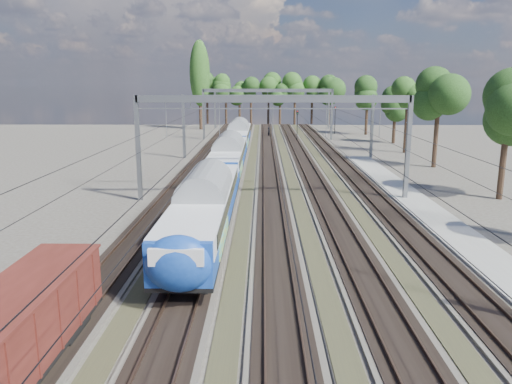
{
  "coord_description": "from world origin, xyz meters",
  "views": [
    {
      "loc": [
        -0.83,
        -12.27,
        10.0
      ],
      "look_at": [
        -1.28,
        20.6,
        2.8
      ],
      "focal_mm": 35.0,
      "sensor_mm": 36.0,
      "label": 1
    }
  ],
  "objects_px": {
    "emu_train": "(228,153)",
    "signal_far": "(335,117)",
    "worker": "(269,132)",
    "signal_near": "(297,122)",
    "freight_boxcar": "(0,348)"
  },
  "relations": [
    {
      "from": "signal_far",
      "to": "emu_train",
      "type": "bearing_deg",
      "value": -123.33
    },
    {
      "from": "freight_boxcar",
      "to": "worker",
      "type": "xyz_separation_m",
      "value": [
        9.29,
        80.79,
        -1.03
      ]
    },
    {
      "from": "freight_boxcar",
      "to": "signal_far",
      "type": "height_order",
      "value": "signal_far"
    },
    {
      "from": "freight_boxcar",
      "to": "signal_near",
      "type": "relative_size",
      "value": 2.3
    },
    {
      "from": "signal_far",
      "to": "worker",
      "type": "bearing_deg",
      "value": -170.37
    },
    {
      "from": "worker",
      "to": "signal_far",
      "type": "distance_m",
      "value": 14.51
    },
    {
      "from": "freight_boxcar",
      "to": "worker",
      "type": "distance_m",
      "value": 81.33
    },
    {
      "from": "signal_far",
      "to": "signal_near",
      "type": "bearing_deg",
      "value": -134.7
    },
    {
      "from": "emu_train",
      "to": "worker",
      "type": "relative_size",
      "value": 36.83
    },
    {
      "from": "emu_train",
      "to": "worker",
      "type": "bearing_deg",
      "value": 83.48
    },
    {
      "from": "signal_near",
      "to": "worker",
      "type": "bearing_deg",
      "value": 114.8
    },
    {
      "from": "worker",
      "to": "signal_near",
      "type": "distance_m",
      "value": 9.63
    },
    {
      "from": "emu_train",
      "to": "signal_far",
      "type": "relative_size",
      "value": 12.28
    },
    {
      "from": "emu_train",
      "to": "signal_far",
      "type": "distance_m",
      "value": 50.57
    },
    {
      "from": "signal_near",
      "to": "signal_far",
      "type": "bearing_deg",
      "value": 51.28
    }
  ]
}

